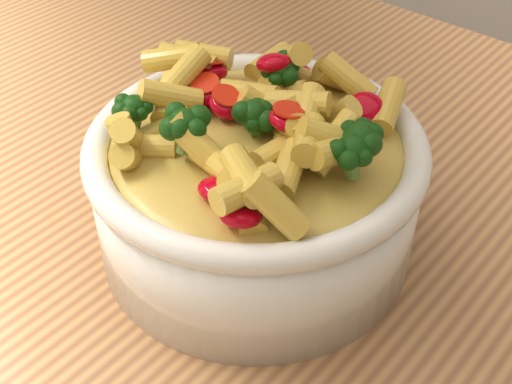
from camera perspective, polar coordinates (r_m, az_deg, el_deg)
The scene contains 3 objects.
table at distance 0.73m, azimuth -1.88°, elevation -4.64°, with size 1.20×0.80×0.90m.
serving_bowl at distance 0.55m, azimuth -0.00°, elevation 0.11°, with size 0.26×0.26×0.11m.
pasta_salad at distance 0.51m, azimuth -0.00°, elevation 6.01°, with size 0.20×0.20×0.05m.
Camera 1 is at (0.35, -0.38, 1.31)m, focal length 50.00 mm.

